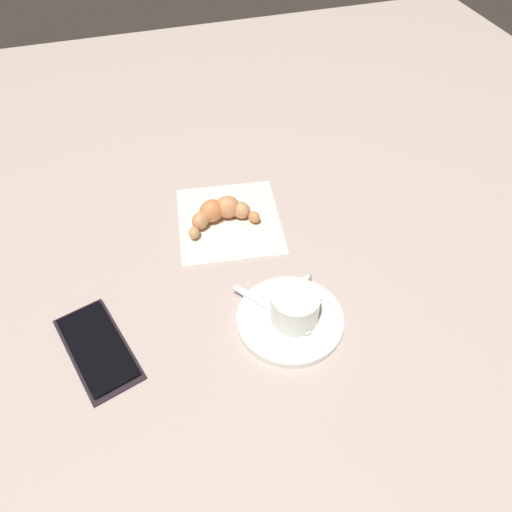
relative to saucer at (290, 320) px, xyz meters
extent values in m
plane|color=#B4A196|center=(0.11, 0.03, -0.01)|extent=(1.80, 1.80, 0.00)
cylinder|color=white|center=(0.00, 0.00, 0.00)|extent=(0.15, 0.15, 0.01)
cylinder|color=white|center=(0.00, 0.00, 0.03)|extent=(0.07, 0.07, 0.05)
cylinder|color=#351E0C|center=(0.00, 0.00, 0.03)|extent=(0.05, 0.05, 0.00)
torus|color=white|center=(0.03, -0.03, 0.03)|extent=(0.03, 0.03, 0.04)
cube|color=silver|center=(0.03, 0.03, 0.01)|extent=(0.09, 0.07, 0.00)
ellipsoid|color=silver|center=(-0.02, -0.01, 0.01)|extent=(0.03, 0.03, 0.01)
cube|color=tan|center=(0.03, -0.03, 0.01)|extent=(0.06, 0.05, 0.01)
cube|color=silver|center=(0.22, 0.03, 0.00)|extent=(0.20, 0.19, 0.00)
ellipsoid|color=#C67E46|center=(0.21, -0.01, 0.01)|extent=(0.03, 0.03, 0.02)
ellipsoid|color=tan|center=(0.22, 0.01, 0.01)|extent=(0.04, 0.04, 0.03)
ellipsoid|color=tan|center=(0.23, 0.03, 0.02)|extent=(0.04, 0.05, 0.04)
ellipsoid|color=#CB7843|center=(0.23, 0.06, 0.02)|extent=(0.04, 0.05, 0.04)
ellipsoid|color=tan|center=(0.22, 0.08, 0.01)|extent=(0.04, 0.04, 0.03)
ellipsoid|color=tan|center=(0.20, 0.09, 0.01)|extent=(0.03, 0.02, 0.02)
cube|color=black|center=(0.03, 0.26, 0.00)|extent=(0.17, 0.11, 0.01)
cube|color=black|center=(0.03, 0.26, 0.00)|extent=(0.15, 0.10, 0.00)
camera|label=1|loc=(-0.37, 0.16, 0.57)|focal=34.89mm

